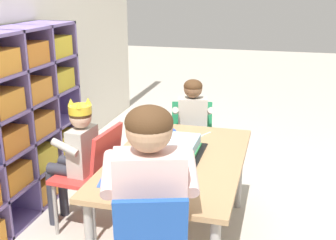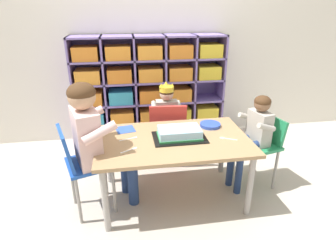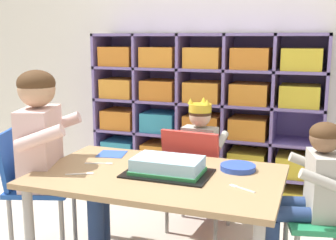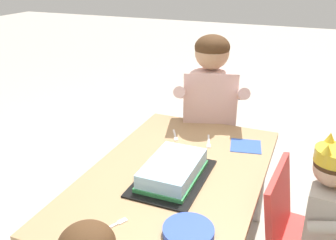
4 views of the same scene
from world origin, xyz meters
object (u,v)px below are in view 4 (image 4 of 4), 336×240
Objects in this scene: activity_table at (176,184)px; fork_near_cake_tray at (113,226)px; paper_plate_stack at (188,231)px; classroom_chair_blue at (299,237)px; adult_helper_seated at (210,107)px; fork_at_table_front_edge at (209,142)px; birthday_cake_on_tray at (173,171)px; fork_by_napkin at (175,136)px; child_with_crown at (336,220)px; classroom_chair_adult_side at (208,131)px.

fork_near_cake_tray is (0.42, -0.07, 0.06)m from activity_table.
fork_near_cake_tray is at bearing -77.11° from paper_plate_stack.
fork_near_cake_tray reaches higher than activity_table.
classroom_chair_blue is 0.50m from paper_plate_stack.
fork_near_cake_tray is at bearing 126.55° from classroom_chair_blue.
adult_helper_seated reaches higher than fork_at_table_front_edge.
activity_table is 0.43m from fork_near_cake_tray.
birthday_cake_on_tray is 3.27× the size of fork_near_cake_tray.
paper_plate_stack is (0.32, -0.35, 0.16)m from classroom_chair_blue.
adult_helper_seated is at bearing -52.83° from fork_by_napkin.
activity_table is 0.65m from child_with_crown.
classroom_chair_adult_side is at bearing -167.07° from paper_plate_stack.
paper_plate_stack is 1.40× the size of fork_by_napkin.
adult_helper_seated reaches higher than paper_plate_stack.
birthday_cake_on_tray is at bearing -164.85° from fork_near_cake_tray.
classroom_chair_adult_side is at bearing 48.25° from child_with_crown.
fork_by_napkin is (-0.38, -0.67, 0.15)m from classroom_chair_blue.
adult_helper_seated reaches higher than classroom_chair_adult_side.
birthday_cake_on_tray is (0.75, 0.06, 0.15)m from classroom_chair_adult_side.
classroom_chair_adult_side is at bearing 90.00° from adult_helper_seated.
fork_near_cake_tray and fork_at_table_front_edge have the same top height.
paper_plate_stack is at bearing 176.67° from fork_by_napkin.
adult_helper_seated is 2.51× the size of birthday_cake_on_tray.
fork_by_napkin is (-0.34, -0.14, 0.06)m from activity_table.
fork_near_cake_tray is at bearing -9.92° from activity_table.
classroom_chair_blue is 0.79m from fork_by_napkin.
classroom_chair_blue is 0.73m from fork_near_cake_tray.
activity_table is 1.41× the size of child_with_crown.
classroom_chair_adult_side reaches higher than classroom_chair_blue.
child_with_crown is at bearing -61.32° from adult_helper_seated.
activity_table is 0.55m from classroom_chair_blue.
child_with_crown is at bearing 144.37° from fork_near_cake_tray.
fork_by_napkin is at bearing -160.12° from birthday_cake_on_tray.
adult_helper_seated is 7.19× the size of fork_at_table_front_edge.
classroom_chair_blue is at bearing 85.94° from activity_table.
child_with_crown is 5.82× the size of fork_at_table_front_edge.
classroom_chair_blue is 5.36× the size of fork_by_napkin.
fork_by_napkin is at bearing 68.43° from child_with_crown.
fork_at_table_front_edge is (-0.34, 0.05, 0.06)m from activity_table.
adult_helper_seated reaches higher than activity_table.
adult_helper_seated is 8.21× the size of fork_near_cake_tray.
classroom_chair_adult_side reaches higher than fork_by_napkin.
paper_plate_stack is at bearing 30.17° from birthday_cake_on_tray.
birthday_cake_on_tray is 2.86× the size of fork_at_table_front_edge.
child_with_crown is 6.72× the size of fork_by_napkin.
child_with_crown is 0.65m from birthday_cake_on_tray.
fork_by_napkin is (0.25, -0.11, -0.09)m from adult_helper_seated.
fork_by_napkin is (0.36, -0.08, 0.11)m from classroom_chair_adult_side.
fork_at_table_front_edge reaches higher than activity_table.
adult_helper_seated reaches higher than birthday_cake_on_tray.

